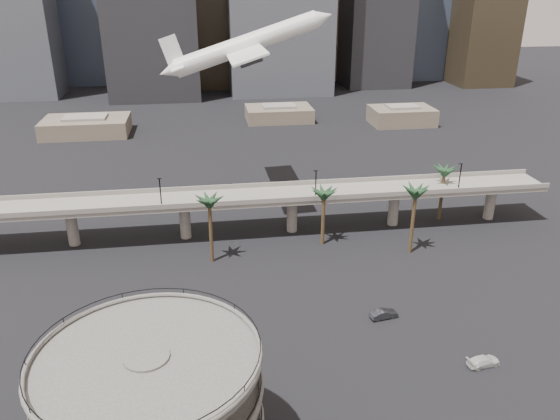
{
  "coord_description": "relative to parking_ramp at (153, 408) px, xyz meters",
  "views": [
    {
      "loc": [
        -6.57,
        -47.34,
        49.32
      ],
      "look_at": [
        4.5,
        28.0,
        16.6
      ],
      "focal_mm": 35.0,
      "sensor_mm": 36.0,
      "label": 1
    }
  ],
  "objects": [
    {
      "name": "car_b",
      "position": [
        32.95,
        25.41,
        -9.1
      ],
      "size": [
        4.64,
        2.28,
        1.46
      ],
      "primitive_type": "imported",
      "rotation": [
        0.0,
        0.0,
        1.74
      ],
      "color": "#212327",
      "rests_on": "ground"
    },
    {
      "name": "parking_ramp",
      "position": [
        0.0,
        0.0,
        0.0
      ],
      "size": [
        22.2,
        22.2,
        17.35
      ],
      "color": "#474543",
      "rests_on": "ground"
    },
    {
      "name": "low_buildings",
      "position": [
        19.89,
        146.3,
        -6.97
      ],
      "size": [
        135.0,
        27.5,
        6.8
      ],
      "color": "brown",
      "rests_on": "ground"
    },
    {
      "name": "overpass",
      "position": [
        13.0,
        59.0,
        -2.5
      ],
      "size": [
        130.0,
        9.3,
        14.7
      ],
      "color": "slate",
      "rests_on": "ground"
    },
    {
      "name": "palm_trees",
      "position": [
        34.48,
        51.47,
        1.46
      ],
      "size": [
        54.4,
        18.4,
        14.0
      ],
      "color": "#4B3A20",
      "rests_on": "ground"
    },
    {
      "name": "car_a",
      "position": [
        2.01,
        24.4,
        -9.11
      ],
      "size": [
        4.56,
        3.45,
        1.45
      ],
      "primitive_type": "imported",
      "rotation": [
        0.0,
        0.0,
        1.1
      ],
      "color": "red",
      "rests_on": "ground"
    },
    {
      "name": "car_c",
      "position": [
        42.91,
        12.52,
        -9.15
      ],
      "size": [
        5.0,
        2.68,
        1.38
      ],
      "primitive_type": "imported",
      "rotation": [
        0.0,
        0.0,
        1.73
      ],
      "color": "silver",
      "rests_on": "ground"
    },
    {
      "name": "airborne_jet",
      "position": [
        16.6,
        75.94,
        26.02
      ],
      "size": [
        38.02,
        33.69,
        15.26
      ],
      "rotation": [
        0.0,
        -0.31,
        0.02
      ],
      "color": "silver",
      "rests_on": "ground"
    }
  ]
}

